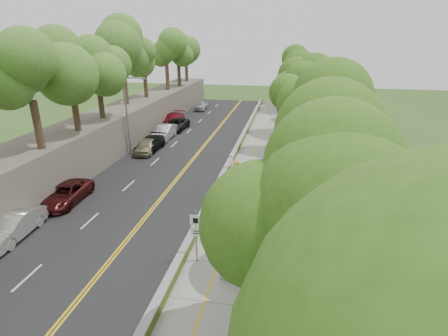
% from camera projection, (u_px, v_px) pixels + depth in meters
% --- Properties ---
extents(ground, '(140.00, 140.00, 0.00)m').
position_uv_depth(ground, '(193.00, 232.00, 22.27)').
color(ground, '#33511E').
rests_on(ground, ground).
extents(road, '(11.20, 66.00, 0.04)m').
position_uv_depth(road, '(182.00, 153.00, 36.97)').
color(road, black).
rests_on(road, ground).
extents(sidewalk, '(4.20, 66.00, 0.05)m').
position_uv_depth(sidewalk, '(256.00, 158.00, 35.60)').
color(sidewalk, gray).
rests_on(sidewalk, ground).
extents(jersey_barrier, '(0.42, 66.00, 0.60)m').
position_uv_depth(jersey_barrier, '(234.00, 154.00, 35.90)').
color(jersey_barrier, '#D4E433').
rests_on(jersey_barrier, ground).
extents(rock_embankment, '(5.00, 66.00, 4.00)m').
position_uv_depth(rock_embankment, '(109.00, 132.00, 37.67)').
color(rock_embankment, '#595147').
rests_on(rock_embankment, ground).
extents(chainlink_fence, '(0.04, 66.00, 2.00)m').
position_uv_depth(chainlink_fence, '(278.00, 150.00, 34.89)').
color(chainlink_fence, slate).
rests_on(chainlink_fence, ground).
extents(trees_embankment, '(6.40, 66.00, 13.00)m').
position_uv_depth(trees_embankment, '(103.00, 49.00, 34.56)').
color(trees_embankment, '#54882F').
rests_on(trees_embankment, rock_embankment).
extents(trees_fenceside, '(7.00, 66.00, 14.00)m').
position_uv_depth(trees_fenceside, '(307.00, 90.00, 32.35)').
color(trees_fenceside, '#43741E').
rests_on(trees_fenceside, ground).
extents(streetlight, '(2.52, 0.22, 8.00)m').
position_uv_depth(streetlight, '(129.00, 110.00, 35.29)').
color(streetlight, gray).
rests_on(streetlight, ground).
extents(signpost, '(0.62, 0.09, 3.10)m').
position_uv_depth(signpost, '(196.00, 231.00, 18.62)').
color(signpost, gray).
rests_on(signpost, sidewalk).
extents(construction_barrel, '(0.62, 0.62, 1.02)m').
position_uv_depth(construction_barrel, '(276.00, 141.00, 39.55)').
color(construction_barrel, '#FF1D00').
rests_on(construction_barrel, sidewalk).
extents(concrete_block, '(1.19, 0.94, 0.74)m').
position_uv_depth(concrete_block, '(232.00, 271.00, 17.89)').
color(concrete_block, slate).
rests_on(concrete_block, sidewalk).
extents(car_1, '(1.93, 4.74, 1.53)m').
position_uv_depth(car_1, '(13.00, 226.00, 21.32)').
color(car_1, beige).
rests_on(car_1, road).
extents(car_2, '(2.50, 5.08, 1.39)m').
position_uv_depth(car_2, '(66.00, 194.00, 25.89)').
color(car_2, '#521919').
rests_on(car_2, road).
extents(car_3, '(2.20, 5.11, 1.47)m').
position_uv_depth(car_3, '(150.00, 144.00, 37.59)').
color(car_3, black).
rests_on(car_3, road).
extents(car_4, '(2.02, 4.61, 1.54)m').
position_uv_depth(car_4, '(148.00, 145.00, 36.98)').
color(car_4, tan).
rests_on(car_4, road).
extents(car_5, '(1.75, 4.99, 1.64)m').
position_uv_depth(car_5, '(165.00, 132.00, 41.93)').
color(car_5, '#B7BABF').
rests_on(car_5, road).
extents(car_6, '(2.67, 5.41, 1.48)m').
position_uv_depth(car_6, '(176.00, 125.00, 45.78)').
color(car_6, black).
rests_on(car_6, road).
extents(car_7, '(2.46, 5.52, 1.57)m').
position_uv_depth(car_7, '(172.00, 119.00, 48.45)').
color(car_7, maroon).
rests_on(car_7, road).
extents(car_8, '(1.88, 4.27, 1.43)m').
position_uv_depth(car_8, '(201.00, 105.00, 58.39)').
color(car_8, '#B6B6BB').
rests_on(car_8, road).
extents(painter_0, '(0.89, 1.05, 1.82)m').
position_uv_depth(painter_0, '(236.00, 171.00, 29.56)').
color(painter_0, gold).
rests_on(painter_0, sidewalk).
extents(painter_1, '(0.52, 0.72, 1.85)m').
position_uv_depth(painter_1, '(232.00, 163.00, 31.30)').
color(painter_1, white).
rests_on(painter_1, sidewalk).
extents(painter_2, '(0.88, 0.99, 1.69)m').
position_uv_depth(painter_2, '(217.00, 212.00, 22.91)').
color(painter_2, black).
rests_on(painter_2, sidewalk).
extents(painter_3, '(1.03, 1.31, 1.77)m').
position_uv_depth(painter_3, '(213.00, 202.00, 24.10)').
color(painter_3, '#9F4639').
rests_on(painter_3, sidewalk).
extents(person_far, '(1.07, 0.61, 1.71)m').
position_uv_depth(person_far, '(275.00, 138.00, 39.42)').
color(person_far, black).
rests_on(person_far, sidewalk).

